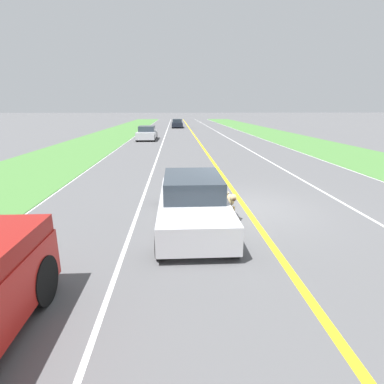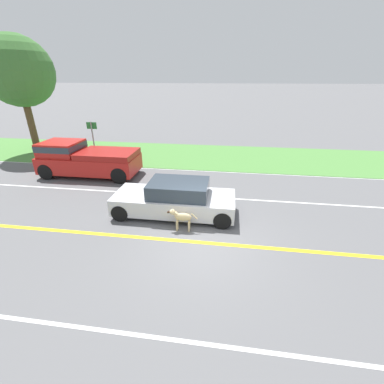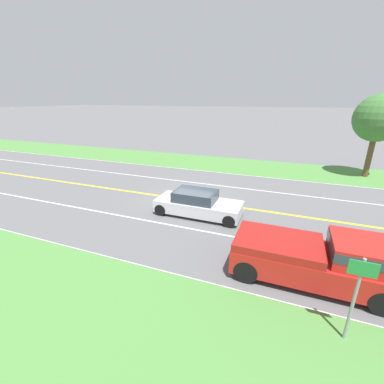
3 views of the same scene
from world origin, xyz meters
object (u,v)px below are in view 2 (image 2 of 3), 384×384
object	(u,v)px
street_sign	(93,137)
dog	(181,217)
ego_car	(175,199)
roadside_tree_right_near	(18,72)
pickup_truck	(85,159)

from	to	relation	value
street_sign	dog	bearing A→B (deg)	-136.39
ego_car	roadside_tree_right_near	bearing A→B (deg)	57.24
pickup_truck	roadside_tree_right_near	distance (m)	8.21
dog	street_sign	xyz separation A→B (m)	(7.11, 6.78, 1.06)
pickup_truck	street_sign	world-z (taller)	street_sign
roadside_tree_right_near	street_sign	bearing A→B (deg)	-105.97
pickup_truck	roadside_tree_right_near	xyz separation A→B (m)	(3.79, 5.86, 4.33)
ego_car	dog	xyz separation A→B (m)	(-1.15, -0.42, -0.11)
roadside_tree_right_near	street_sign	size ratio (longest dim) A/B	2.96
dog	pickup_truck	world-z (taller)	pickup_truck
ego_car	street_sign	world-z (taller)	street_sign
pickup_truck	roadside_tree_right_near	world-z (taller)	roadside_tree_right_near
ego_car	pickup_truck	xyz separation A→B (m)	(3.66, 5.73, 0.29)
ego_car	pickup_truck	world-z (taller)	pickup_truck
ego_car	pickup_truck	bearing A→B (deg)	57.39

